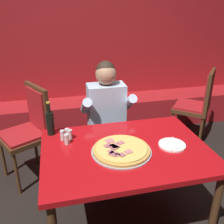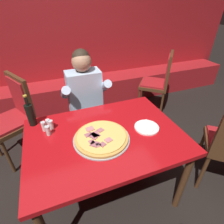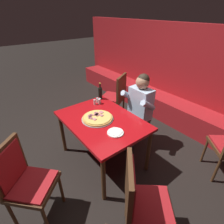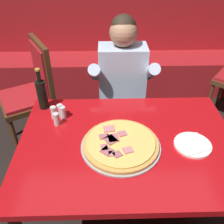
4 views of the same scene
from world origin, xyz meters
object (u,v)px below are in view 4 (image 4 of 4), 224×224
Objects in this scene: main_dining_table at (128,152)px; pizza at (121,144)px; shaker_oregano at (60,111)px; beer_bottle at (42,94)px; dining_chair_near_left at (33,89)px; diner_seated_blue_shirt at (123,90)px; plate_white_paper at (193,145)px; shaker_red_pepper_flakes at (54,113)px; shaker_parmesan at (63,113)px; shaker_black_pepper at (57,120)px.

pizza is at bearing -138.83° from main_dining_table.
pizza is at bearing -38.54° from shaker_oregano.
beer_bottle is at bearing 141.39° from shaker_oregano.
diner_seated_blue_shirt is at bearing -14.86° from dining_chair_near_left.
plate_white_paper reaches higher than main_dining_table.
shaker_red_pepper_flakes reaches higher than plate_white_paper.
shaker_red_pepper_flakes is at bearing -136.50° from diner_seated_blue_shirt.
pizza is at bearing -33.80° from shaker_red_pepper_flakes.
plate_white_paper is 0.82m from diner_seated_blue_shirt.
dining_chair_near_left is (-0.38, 0.66, -0.21)m from shaker_parmesan.
shaker_black_pepper and shaker_red_pepper_flakes have the same top height.
dining_chair_near_left is (-1.15, 0.94, -0.18)m from plate_white_paper.
plate_white_paper is 2.44× the size of shaker_black_pepper.
main_dining_table is at bearing 41.17° from pizza.
main_dining_table is 14.74× the size of shaker_parmesan.
pizza is at bearing 179.36° from plate_white_paper.
shaker_parmesan reaches higher than plate_white_paper.
main_dining_table is 2.81× the size of pizza.
dining_chair_near_left is (-0.79, 0.90, -0.08)m from main_dining_table.
plate_white_paper is at bearing -7.20° from main_dining_table.
beer_bottle is at bearing 156.00° from plate_white_paper.
shaker_black_pepper reaches higher than pizza.
beer_bottle is 0.23× the size of diner_seated_blue_shirt.
diner_seated_blue_shirt reaches higher than shaker_oregano.
main_dining_table is 0.38m from plate_white_paper.
dining_chair_near_left is at bearing 140.59° from plate_white_paper.
main_dining_table is 0.12m from pizza.
shaker_oregano is (-0.79, 0.30, 0.03)m from plate_white_paper.
pizza is 0.44m from shaker_black_pepper.
pizza is at bearing -38.56° from beer_bottle.
dining_chair_near_left is at bearing 131.22° from main_dining_table.
shaker_oregano and shaker_red_pepper_flakes have the same top height.
shaker_oregano is 0.62m from diner_seated_blue_shirt.
pizza is 0.73m from diner_seated_blue_shirt.
shaker_red_pepper_flakes is (-0.46, 0.24, 0.12)m from main_dining_table.
shaker_oregano is at bearing 148.58° from main_dining_table.
pizza is 5.24× the size of shaker_oregano.
shaker_parmesan is (-0.40, 0.23, 0.12)m from main_dining_table.
shaker_red_pepper_flakes is (0.09, -0.12, -0.07)m from beer_bottle.
shaker_parmesan is 0.08× the size of dining_chair_near_left.
diner_seated_blue_shirt is at bearing 43.50° from shaker_red_pepper_flakes.
main_dining_table is at bearing -27.13° from shaker_red_pepper_flakes.
shaker_red_pepper_flakes is at bearing -150.97° from shaker_oregano.
shaker_parmesan is (-0.36, 0.28, 0.02)m from pizza.
diner_seated_blue_shirt is 1.25× the size of dining_chair_near_left.
plate_white_paper is 1.50m from dining_chair_near_left.
plate_white_paper is at bearing -64.39° from diner_seated_blue_shirt.
diner_seated_blue_shirt reaches higher than pizza.
pizza reaches higher than plate_white_paper.
diner_seated_blue_shirt is (0.41, 0.45, -0.10)m from shaker_parmesan.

